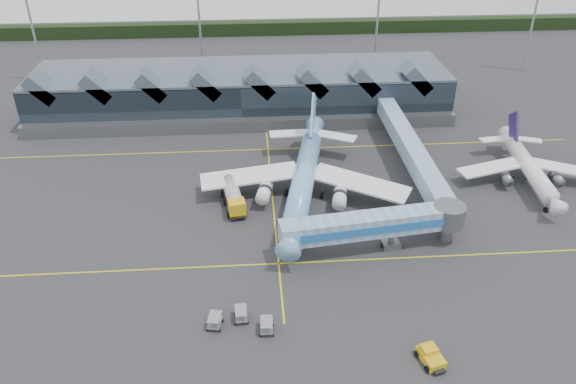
{
  "coord_description": "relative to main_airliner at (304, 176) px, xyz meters",
  "views": [
    {
      "loc": [
        -3.23,
        -70.66,
        49.69
      ],
      "look_at": [
        2.15,
        3.23,
        5.0
      ],
      "focal_mm": 35.0,
      "sensor_mm": 36.0,
      "label": 1
    }
  ],
  "objects": [
    {
      "name": "ground",
      "position": [
        -5.36,
        -10.12,
        -3.88
      ],
      "size": [
        260.0,
        260.0,
        0.0
      ],
      "primitive_type": "plane",
      "color": "#2D2D2F",
      "rests_on": "ground"
    },
    {
      "name": "taxi_stripes",
      "position": [
        -5.36,
        -0.12,
        -3.88
      ],
      "size": [
        120.0,
        60.0,
        0.01
      ],
      "color": "yellow",
      "rests_on": "ground"
    },
    {
      "name": "fuel_truck",
      "position": [
        -11.95,
        -2.05,
        -1.91
      ],
      "size": [
        4.37,
        10.57,
        3.51
      ],
      "rotation": [
        0.0,
        0.0,
        0.18
      ],
      "color": "black",
      "rests_on": "ground"
    },
    {
      "name": "light_masts",
      "position": [
        15.64,
        52.68,
        8.61
      ],
      "size": [
        132.4,
        42.56,
        22.45
      ],
      "color": "gray",
      "rests_on": "ground"
    },
    {
      "name": "pushback_tug",
      "position": [
        10.85,
        -37.17,
        -3.1
      ],
      "size": [
        3.2,
        4.26,
        1.74
      ],
      "rotation": [
        0.0,
        0.0,
        0.25
      ],
      "color": "gold",
      "rests_on": "ground"
    },
    {
      "name": "baggage_carts",
      "position": [
        -10.67,
        -29.93,
        -2.97
      ],
      "size": [
        8.1,
        4.62,
        1.62
      ],
      "rotation": [
        0.0,
        0.0,
        -0.04
      ],
      "color": "#909398",
      "rests_on": "ground"
    },
    {
      "name": "main_airliner",
      "position": [
        0.0,
        0.0,
        0.0
      ],
      "size": [
        35.03,
        40.86,
        13.2
      ],
      "rotation": [
        0.0,
        0.0,
        -0.2
      ],
      "color": "#72C1E6",
      "rests_on": "ground"
    },
    {
      "name": "terminal",
      "position": [
        -10.42,
        37.24,
        1.0
      ],
      "size": [
        90.0,
        22.25,
        12.52
      ],
      "color": "black",
      "rests_on": "ground"
    },
    {
      "name": "jet_bridge",
      "position": [
        10.1,
        -15.52,
        0.4
      ],
      "size": [
        27.55,
        7.42,
        6.2
      ],
      "rotation": [
        0.0,
        0.0,
        0.13
      ],
      "color": "#7894C8",
      "rests_on": "ground"
    },
    {
      "name": "regional_jet",
      "position": [
        39.6,
        2.28,
        -0.91
      ],
      "size": [
        24.94,
        27.31,
        9.37
      ],
      "rotation": [
        0.0,
        0.0,
        -0.1
      ],
      "color": "white",
      "rests_on": "ground"
    },
    {
      "name": "tree_line_far",
      "position": [
        -5.36,
        99.88,
        -1.88
      ],
      "size": [
        260.0,
        4.0,
        4.0
      ],
      "primitive_type": "cube",
      "color": "black",
      "rests_on": "ground"
    }
  ]
}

